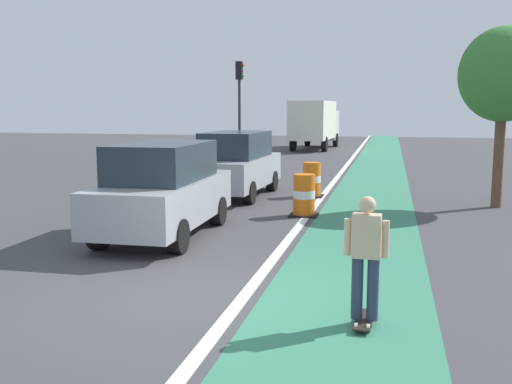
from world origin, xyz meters
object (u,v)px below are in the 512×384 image
(pedestrian_crossing, at_px, (220,154))
(parked_suv_second, at_px, (236,164))
(traffic_light_corner, at_px, (240,94))
(street_tree_sidewalk, at_px, (503,75))
(traffic_barrel_mid, at_px, (312,180))
(delivery_truck_down_block, at_px, (315,122))
(traffic_barrel_front, at_px, (304,196))
(skateboarder_on_lane, at_px, (366,256))
(parked_suv_nearest, at_px, (163,189))

(pedestrian_crossing, bearing_deg, parked_suv_second, -68.55)
(traffic_light_corner, bearing_deg, street_tree_sidewalk, -47.76)
(traffic_barrel_mid, relative_size, street_tree_sidewalk, 0.22)
(delivery_truck_down_block, relative_size, pedestrian_crossing, 4.78)
(traffic_barrel_front, xyz_separation_m, traffic_light_corner, (-5.40, 14.12, 2.97))
(traffic_barrel_mid, height_order, pedestrian_crossing, pedestrian_crossing)
(skateboarder_on_lane, distance_m, parked_suv_nearest, 6.31)
(parked_suv_nearest, height_order, delivery_truck_down_block, delivery_truck_down_block)
(traffic_barrel_front, height_order, pedestrian_crossing, pedestrian_crossing)
(parked_suv_nearest, height_order, street_tree_sidewalk, street_tree_sidewalk)
(skateboarder_on_lane, height_order, traffic_light_corner, traffic_light_corner)
(parked_suv_second, distance_m, delivery_truck_down_block, 21.89)
(parked_suv_nearest, height_order, traffic_barrel_mid, parked_suv_nearest)
(parked_suv_nearest, relative_size, parked_suv_second, 0.99)
(delivery_truck_down_block, relative_size, traffic_light_corner, 1.51)
(parked_suv_nearest, xyz_separation_m, traffic_barrel_front, (2.64, 3.08, -0.50))
(traffic_barrel_front, bearing_deg, traffic_light_corner, 110.95)
(skateboarder_on_lane, distance_m, traffic_light_corner, 22.94)
(pedestrian_crossing, distance_m, street_tree_sidewalk, 11.93)
(skateboarder_on_lane, relative_size, traffic_barrel_mid, 1.55)
(parked_suv_nearest, bearing_deg, pedestrian_crossing, 100.56)
(parked_suv_nearest, xyz_separation_m, street_tree_sidewalk, (7.75, 5.62, 2.63))
(parked_suv_second, bearing_deg, street_tree_sidewalk, -2.72)
(skateboarder_on_lane, bearing_deg, traffic_barrel_mid, 101.16)
(delivery_truck_down_block, bearing_deg, street_tree_sidewalk, -70.21)
(street_tree_sidewalk, bearing_deg, traffic_light_corner, 132.24)
(pedestrian_crossing, bearing_deg, parked_suv_nearest, -79.44)
(traffic_barrel_front, bearing_deg, street_tree_sidewalk, 26.47)
(traffic_barrel_front, height_order, street_tree_sidewalk, street_tree_sidewalk)
(skateboarder_on_lane, height_order, street_tree_sidewalk, street_tree_sidewalk)
(parked_suv_second, distance_m, pedestrian_crossing, 6.07)
(delivery_truck_down_block, xyz_separation_m, traffic_light_corner, (-2.51, -10.66, 1.65))
(traffic_barrel_mid, bearing_deg, delivery_truck_down_block, 97.05)
(traffic_barrel_front, relative_size, traffic_light_corner, 0.21)
(parked_suv_nearest, xyz_separation_m, traffic_light_corner, (-2.76, 17.20, 2.47))
(skateboarder_on_lane, distance_m, parked_suv_second, 11.31)
(traffic_light_corner, bearing_deg, pedestrian_crossing, -83.89)
(traffic_light_corner, height_order, street_tree_sidewalk, traffic_light_corner)
(delivery_truck_down_block, xyz_separation_m, street_tree_sidewalk, (8.00, -22.24, 1.82))
(parked_suv_nearest, xyz_separation_m, parked_suv_second, (0.05, 5.99, 0.00))
(delivery_truck_down_block, bearing_deg, parked_suv_second, -89.20)
(traffic_light_corner, bearing_deg, skateboarder_on_lane, -71.34)
(parked_suv_second, relative_size, traffic_barrel_front, 4.28)
(skateboarder_on_lane, xyz_separation_m, pedestrian_crossing, (-6.69, 16.02, -0.05))
(traffic_barrel_mid, xyz_separation_m, street_tree_sidewalk, (5.35, -0.78, 3.14))
(parked_suv_second, bearing_deg, traffic_barrel_mid, 10.01)
(traffic_barrel_front, height_order, traffic_light_corner, traffic_light_corner)
(skateboarder_on_lane, relative_size, delivery_truck_down_block, 0.22)
(traffic_barrel_front, relative_size, delivery_truck_down_block, 0.14)
(traffic_barrel_front, distance_m, traffic_light_corner, 15.41)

